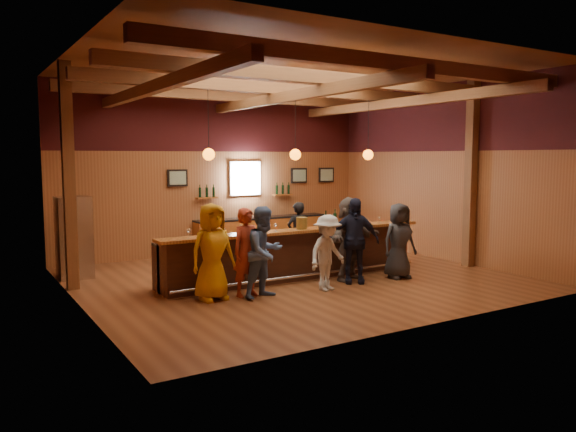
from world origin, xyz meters
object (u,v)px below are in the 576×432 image
(customer_redvest, at_px, (247,252))
(customer_dark, at_px, (399,241))
(customer_orange, at_px, (212,252))
(customer_brown, at_px, (350,239))
(back_bar_cabinet, at_px, (262,233))
(bartender, at_px, (298,234))
(bar_counter, at_px, (292,254))
(customer_navy, at_px, (354,241))
(customer_white, at_px, (327,253))
(bottle_a, at_px, (326,220))
(ice_bucket, at_px, (302,223))
(customer_denim, at_px, (265,252))
(stainless_fridge, at_px, (74,237))

(customer_redvest, xyz_separation_m, customer_dark, (3.57, -0.30, -0.02))
(customer_orange, height_order, customer_brown, same)
(back_bar_cabinet, distance_m, bartender, 2.59)
(bar_counter, distance_m, customer_navy, 1.46)
(customer_orange, height_order, customer_white, customer_orange)
(bottle_a, bearing_deg, ice_bucket, -169.84)
(customer_dark, bearing_deg, customer_denim, -174.91)
(customer_dark, distance_m, bottle_a, 1.67)
(back_bar_cabinet, distance_m, customer_dark, 4.93)
(customer_navy, relative_size, ice_bucket, 7.05)
(customer_orange, distance_m, customer_white, 2.31)
(bar_counter, relative_size, customer_brown, 3.49)
(bar_counter, distance_m, ice_bucket, 0.80)
(back_bar_cabinet, distance_m, customer_orange, 5.69)
(bar_counter, bearing_deg, bottle_a, -16.35)
(customer_dark, bearing_deg, customer_brown, 164.59)
(customer_redvest, height_order, customer_brown, customer_brown)
(bar_counter, xyz_separation_m, customer_white, (-0.05, -1.42, 0.24))
(customer_redvest, height_order, ice_bucket, customer_redvest)
(bar_counter, relative_size, stainless_fridge, 3.50)
(stainless_fridge, bearing_deg, bottle_a, -28.76)
(customer_orange, xyz_separation_m, bartender, (3.09, 1.94, -0.12))
(customer_orange, bearing_deg, customer_dark, -9.93)
(customer_dark, xyz_separation_m, ice_bucket, (-1.92, 0.94, 0.41))
(customer_denim, relative_size, customer_navy, 0.96)
(customer_denim, bearing_deg, customer_dark, -15.85)
(customer_dark, distance_m, bartender, 2.60)
(bar_counter, distance_m, bartender, 1.33)
(stainless_fridge, xyz_separation_m, customer_navy, (4.93, -3.59, 0.00))
(back_bar_cabinet, xyz_separation_m, customer_orange, (-3.48, -4.48, 0.43))
(back_bar_cabinet, relative_size, customer_brown, 2.22)
(customer_denim, distance_m, bottle_a, 2.41)
(back_bar_cabinet, distance_m, customer_white, 5.14)
(customer_denim, relative_size, customer_white, 1.14)
(customer_orange, height_order, ice_bucket, customer_orange)
(customer_orange, height_order, bartender, customer_orange)
(back_bar_cabinet, bearing_deg, customer_white, -103.92)
(stainless_fridge, bearing_deg, bartender, -16.10)
(bar_counter, relative_size, customer_navy, 3.49)
(customer_denim, height_order, customer_brown, customer_brown)
(customer_navy, distance_m, bottle_a, 0.99)
(customer_brown, bearing_deg, customer_denim, 170.26)
(customer_denim, distance_m, customer_brown, 2.33)
(bar_counter, height_order, customer_denim, customer_denim)
(customer_orange, distance_m, customer_redvest, 0.69)
(customer_navy, xyz_separation_m, bartender, (-0.02, 2.18, -0.12))
(ice_bucket, bearing_deg, bar_counter, 94.47)
(stainless_fridge, distance_m, customer_brown, 6.04)
(customer_white, bearing_deg, customer_denim, 156.13)
(customer_redvest, height_order, customer_navy, customer_navy)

